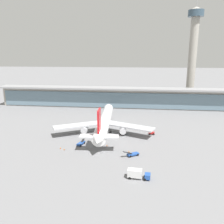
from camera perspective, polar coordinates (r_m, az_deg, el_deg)
The scene contains 14 objects.
ground_plane at distance 119.08m, azimuth -0.61°, elevation -4.97°, with size 1200.00×1200.00×0.00m, color slate.
airliner_on_stand at distance 117.71m, azimuth -1.89°, elevation -2.39°, with size 50.39×65.64×17.47m.
service_truck_near_nose_red at distance 116.81m, azimuth 9.75°, elevation -5.11°, with size 2.92×1.81×2.05m.
service_truck_under_wing_blue at distance 92.34m, azimuth 5.09°, elevation -10.33°, with size 6.41×4.90×2.70m.
service_truck_mid_apron_white at distance 115.97m, azimuth 2.66°, elevation -5.06°, with size 2.64×3.29×2.05m.
service_truck_by_tail_blue at distance 103.71m, azimuth -7.63°, elevation -7.58°, with size 3.18×6.91×2.70m.
service_truck_on_taxiway_blue at distance 76.90m, azimuth 6.27°, elevation -14.94°, with size 7.44×2.83×3.10m.
terminal_building at distance 171.77m, azimuth 1.88°, elevation 3.69°, with size 183.60×12.80×15.20m.
control_tower at distance 201.28m, azimuth 19.43°, elevation 14.55°, with size 12.00×12.00×79.37m.
safety_cone_alpha at distance 101.46m, azimuth -1.26°, elevation -8.26°, with size 0.62×0.62×0.70m.
safety_cone_bravo at distance 102.10m, azimuth -2.35°, elevation -8.12°, with size 0.62×0.62×0.70m.
safety_cone_charlie at distance 95.68m, azimuth 4.20°, elevation -9.73°, with size 0.62×0.62×0.70m.
safety_cone_delta at distance 99.61m, azimuth -11.75°, elevation -9.01°, with size 0.62×0.62×0.70m.
safety_cone_echo at distance 101.18m, azimuth -12.63°, elevation -8.68°, with size 0.62×0.62×0.70m.
Camera 1 is at (14.88, -111.55, 38.94)m, focal length 36.94 mm.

